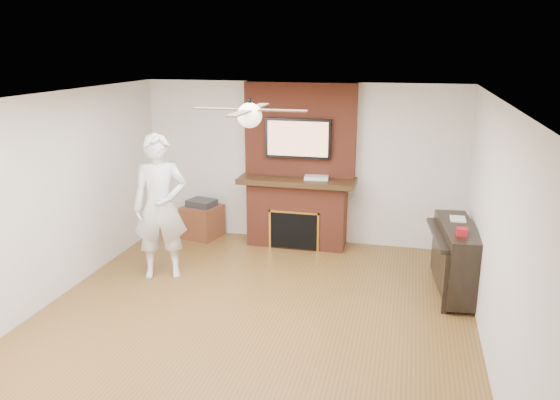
% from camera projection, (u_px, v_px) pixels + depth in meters
% --- Properties ---
extents(room_shell, '(5.36, 5.86, 2.86)m').
position_uv_depth(room_shell, '(251.00, 214.00, 5.94)').
color(room_shell, brown).
rests_on(room_shell, ground).
extents(fireplace, '(1.78, 0.64, 2.50)m').
position_uv_depth(fireplace, '(298.00, 182.00, 8.40)').
color(fireplace, maroon).
rests_on(fireplace, ground).
extents(tv, '(1.00, 0.08, 0.60)m').
position_uv_depth(tv, '(298.00, 138.00, 8.17)').
color(tv, black).
rests_on(tv, fireplace).
extents(ceiling_fan, '(1.21, 1.21, 0.31)m').
position_uv_depth(ceiling_fan, '(250.00, 114.00, 5.65)').
color(ceiling_fan, black).
rests_on(ceiling_fan, room_shell).
extents(person, '(0.84, 0.70, 1.94)m').
position_uv_depth(person, '(160.00, 207.00, 7.20)').
color(person, silver).
rests_on(person, ground).
extents(side_table, '(0.66, 0.66, 0.62)m').
position_uv_depth(side_table, '(202.00, 220.00, 8.88)').
color(side_table, brown).
rests_on(side_table, ground).
extents(piano, '(0.64, 1.39, 0.98)m').
position_uv_depth(piano, '(456.00, 257.00, 6.81)').
color(piano, black).
rests_on(piano, ground).
extents(cable_box, '(0.37, 0.23, 0.05)m').
position_uv_depth(cable_box, '(316.00, 178.00, 8.21)').
color(cable_box, silver).
rests_on(cable_box, fireplace).
extents(candle_orange, '(0.07, 0.07, 0.11)m').
position_uv_depth(candle_orange, '(283.00, 244.00, 8.46)').
color(candle_orange, red).
rests_on(candle_orange, ground).
extents(candle_green, '(0.08, 0.08, 0.10)m').
position_uv_depth(candle_green, '(287.00, 244.00, 8.47)').
color(candle_green, '#488435').
rests_on(candle_green, ground).
extents(candle_cream, '(0.08, 0.08, 0.10)m').
position_uv_depth(candle_cream, '(302.00, 245.00, 8.41)').
color(candle_cream, beige).
rests_on(candle_cream, ground).
extents(candle_blue, '(0.06, 0.06, 0.09)m').
position_uv_depth(candle_blue, '(309.00, 245.00, 8.46)').
color(candle_blue, '#304891').
rests_on(candle_blue, ground).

